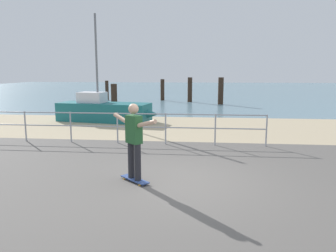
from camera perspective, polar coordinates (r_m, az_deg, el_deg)
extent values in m
cube|color=#605B56|center=(6.41, 1.78, -12.57)|extent=(24.00, 10.00, 0.04)
cube|color=tan|center=(14.14, 4.15, -0.26)|extent=(24.00, 6.00, 0.04)
cube|color=slate|center=(41.99, 5.39, 6.29)|extent=(72.00, 50.00, 0.04)
cylinder|color=#9EA0A5|center=(12.27, -23.54, -0.07)|extent=(0.05, 0.05, 1.05)
cylinder|color=#9EA0A5|center=(11.56, -16.55, -0.21)|extent=(0.05, 0.05, 1.05)
cylinder|color=#9EA0A5|center=(11.05, -8.78, -0.37)|extent=(0.05, 0.05, 1.05)
cylinder|color=#9EA0A5|center=(10.75, -0.42, -0.53)|extent=(0.05, 0.05, 1.05)
cylinder|color=#9EA0A5|center=(10.70, 8.21, -0.68)|extent=(0.05, 0.05, 1.05)
cylinder|color=#9EA0A5|center=(10.89, 16.74, -0.82)|extent=(0.05, 0.05, 1.05)
cylinder|color=#9EA0A5|center=(11.21, -12.85, 2.20)|extent=(11.31, 0.04, 0.04)
cylinder|color=#9EA0A5|center=(11.27, -12.76, -0.03)|extent=(11.31, 0.04, 0.04)
cube|color=#19666B|center=(15.98, -11.06, 2.36)|extent=(4.57, 2.11, 0.90)
cone|color=#19666B|center=(15.13, -3.57, 2.12)|extent=(1.21, 0.94, 0.77)
cylinder|color=slate|center=(16.00, -12.34, 11.31)|extent=(0.10, 0.10, 4.10)
cube|color=silver|center=(16.18, -13.05, 4.88)|extent=(1.33, 1.09, 0.50)
cube|color=#334C8C|center=(7.30, -5.81, -9.20)|extent=(0.73, 0.68, 0.02)
cylinder|color=orange|center=(7.48, -7.60, -9.10)|extent=(0.06, 0.06, 0.06)
cylinder|color=orange|center=(7.57, -6.59, -8.85)|extent=(0.06, 0.06, 0.06)
cylinder|color=orange|center=(7.06, -4.95, -10.23)|extent=(0.06, 0.06, 0.06)
cylinder|color=orange|center=(7.15, -3.92, -9.94)|extent=(0.06, 0.06, 0.06)
cylinder|color=#26262B|center=(7.27, -6.43, -5.89)|extent=(0.14, 0.14, 0.80)
cylinder|color=#26262B|center=(7.08, -5.28, -6.29)|extent=(0.14, 0.14, 0.80)
cube|color=#26592D|center=(7.02, -5.96, -0.58)|extent=(0.40, 0.39, 0.60)
sphere|color=tan|center=(6.96, -6.02, 2.99)|extent=(0.22, 0.22, 0.22)
cylinder|color=tan|center=(7.35, -8.05, 1.25)|extent=(0.47, 0.44, 0.23)
cylinder|color=tan|center=(6.64, -3.70, 0.43)|extent=(0.47, 0.44, 0.23)
cylinder|color=#332319|center=(27.37, -10.56, 6.08)|extent=(0.28, 0.28, 1.61)
cylinder|color=#332319|center=(20.84, -9.35, 5.05)|extent=(0.38, 0.38, 1.60)
cylinder|color=#332319|center=(26.75, -0.97, 6.30)|extent=(0.32, 0.32, 1.73)
cylinder|color=#332319|center=(25.46, 3.82, 6.30)|extent=(0.35, 0.35, 1.90)
cylinder|color=#332319|center=(23.81, 9.15, 6.01)|extent=(0.38, 0.38, 1.94)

